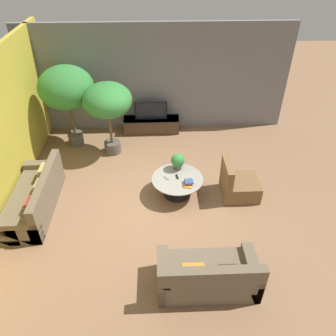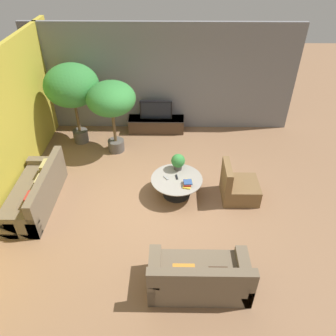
% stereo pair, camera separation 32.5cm
% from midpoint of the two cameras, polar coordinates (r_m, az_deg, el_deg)
% --- Properties ---
extents(ground_plane, '(24.00, 24.00, 0.00)m').
position_cam_midpoint_polar(ground_plane, '(7.46, -2.66, -5.05)').
color(ground_plane, '#8C6647').
extents(back_wall_stone, '(7.40, 0.12, 3.00)m').
position_cam_midpoint_polar(back_wall_stone, '(9.48, -2.99, 15.27)').
color(back_wall_stone, slate).
rests_on(back_wall_stone, ground).
extents(media_console, '(1.64, 0.50, 0.42)m').
position_cam_midpoint_polar(media_console, '(9.74, -3.85, 7.52)').
color(media_console, '#473323').
rests_on(media_console, ground).
extents(television, '(0.92, 0.13, 0.55)m').
position_cam_midpoint_polar(television, '(9.52, -3.97, 9.97)').
color(television, black).
rests_on(television, media_console).
extents(coffee_table, '(1.15, 1.15, 0.45)m').
position_cam_midpoint_polar(coffee_table, '(7.33, 0.35, -2.63)').
color(coffee_table, black).
rests_on(coffee_table, ground).
extents(couch_by_wall, '(0.84, 2.09, 0.84)m').
position_cam_midpoint_polar(couch_by_wall, '(7.61, -23.25, -4.85)').
color(couch_by_wall, brown).
rests_on(couch_by_wall, ground).
extents(couch_near_entry, '(1.67, 0.84, 0.84)m').
position_cam_midpoint_polar(couch_near_entry, '(5.74, 5.21, -18.19)').
color(couch_near_entry, brown).
rests_on(couch_near_entry, ground).
extents(armchair_wicker, '(0.80, 0.76, 0.86)m').
position_cam_midpoint_polar(armchair_wicker, '(7.48, 10.84, -2.94)').
color(armchair_wicker, brown).
rests_on(armchair_wicker, ground).
extents(potted_palm_tall, '(1.40, 1.40, 2.21)m').
position_cam_midpoint_polar(potted_palm_tall, '(8.90, -18.32, 12.92)').
color(potted_palm_tall, '#514C47').
rests_on(potted_palm_tall, ground).
extents(potted_palm_corner, '(1.22, 1.22, 1.94)m').
position_cam_midpoint_polar(potted_palm_corner, '(8.34, -11.63, 11.14)').
color(potted_palm_corner, '#514C47').
rests_on(potted_palm_corner, ground).
extents(potted_plant_tabletop, '(0.31, 0.31, 0.39)m').
position_cam_midpoint_polar(potted_plant_tabletop, '(7.40, 0.47, 1.20)').
color(potted_plant_tabletop, '#514C47').
rests_on(potted_plant_tabletop, coffee_table).
extents(book_stack, '(0.22, 0.34, 0.09)m').
position_cam_midpoint_polar(book_stack, '(7.08, 2.29, -2.56)').
color(book_stack, gold).
rests_on(book_stack, coffee_table).
extents(remote_black, '(0.06, 0.16, 0.02)m').
position_cam_midpoint_polar(remote_black, '(7.28, 0.33, -1.55)').
color(remote_black, black).
rests_on(remote_black, coffee_table).
extents(remote_silver, '(0.12, 0.15, 0.02)m').
position_cam_midpoint_polar(remote_silver, '(7.25, -1.55, -1.74)').
color(remote_silver, gray).
rests_on(remote_silver, coffee_table).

